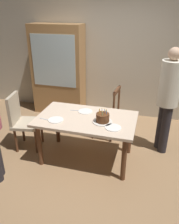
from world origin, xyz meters
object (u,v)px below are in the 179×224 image
plate_near_celebrant (56,120)px  birthday_cake (103,118)px  person_guest (168,96)px  dining_table (86,123)px  chair_upholstered (22,119)px  plate_near_guest (113,128)px  china_cabinet (58,71)px  plate_far_side (85,111)px  chair_spindle_back (107,114)px

plate_near_celebrant → birthday_cake: bearing=10.8°
person_guest → plate_near_celebrant: bearing=-153.2°
dining_table → chair_upholstered: bearing=178.6°
plate_near_guest → person_guest: (0.70, 0.78, 0.24)m
dining_table → china_cabinet: 1.93m
person_guest → birthday_cake: bearing=-143.4°
dining_table → plate_near_celebrant: 0.46m
plate_far_side → plate_near_guest: (0.51, -0.39, 0.00)m
plate_far_side → china_cabinet: bearing=126.7°
dining_table → birthday_cake: bearing=-14.9°
birthday_cake → chair_spindle_back: 0.89m
plate_near_guest → chair_upholstered: 1.58m
plate_near_celebrant → plate_near_guest: same height
plate_near_guest → chair_upholstered: chair_upholstered is taller
plate_near_celebrant → dining_table: bearing=26.1°
plate_far_side → person_guest: bearing=17.6°
dining_table → plate_near_guest: size_ratio=6.62×
dining_table → chair_upholstered: size_ratio=1.53×
chair_upholstered → plate_far_side: bearing=9.2°
plate_far_side → plate_near_guest: size_ratio=1.00×
dining_table → birthday_cake: birthday_cake is taller
birthday_cake → plate_near_celebrant: size_ratio=1.27×
dining_table → person_guest: size_ratio=0.86×
chair_spindle_back → dining_table: bearing=-101.7°
plate_near_guest → chair_spindle_back: bearing=106.5°
chair_spindle_back → birthday_cake: bearing=-82.6°
dining_table → chair_upholstered: (-1.12, 0.03, -0.09)m
plate_far_side → china_cabinet: 1.71m
birthday_cake → china_cabinet: china_cabinet is taller
birthday_cake → chair_spindle_back: bearing=97.4°
plate_near_guest → birthday_cake: bearing=144.1°
chair_spindle_back → person_guest: size_ratio=0.56×
dining_table → plate_far_side: bearing=110.3°
plate_far_side → person_guest: 1.29m
chair_spindle_back → chair_upholstered: same height
birthday_cake → china_cabinet: (-1.35, 1.63, 0.17)m
dining_table → china_cabinet: size_ratio=0.77×
dining_table → chair_spindle_back: bearing=78.3°
birthday_cake → plate_near_guest: 0.22m
plate_near_celebrant → china_cabinet: (-0.69, 1.75, 0.23)m
birthday_cake → person_guest: bearing=36.6°
plate_near_celebrant → plate_far_side: bearing=50.2°
dining_table → person_guest: (1.14, 0.58, 0.34)m
plate_near_celebrant → chair_upholstered: 0.77m
plate_near_celebrant → chair_spindle_back: 1.13m
dining_table → china_cabinet: china_cabinet is taller
chair_upholstered → china_cabinet: (0.03, 1.53, 0.42)m
dining_table → china_cabinet: (-1.09, 1.56, 0.33)m
dining_table → plate_near_guest: (0.44, -0.20, 0.10)m
person_guest → chair_spindle_back: bearing=169.9°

